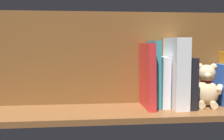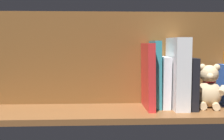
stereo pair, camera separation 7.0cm
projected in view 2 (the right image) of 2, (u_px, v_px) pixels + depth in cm
name	position (u px, v px, depth cm)	size (l,w,h in cm)	color
ground_plane	(112.00, 112.00, 113.32)	(115.80, 28.81, 2.20)	brown
shelf_back_panel	(111.00, 58.00, 123.55)	(115.80, 1.50, 38.98)	brown
teddy_bear	(209.00, 88.00, 116.45)	(13.72, 13.04, 17.55)	#D1B284
book_2	(189.00, 83.00, 116.05)	(2.77, 17.47, 20.10)	black
dictionary_thick_white	(177.00, 73.00, 115.08)	(5.57, 18.05, 27.92)	silver
book_3	(164.00, 82.00, 117.34)	(3.11, 13.91, 20.37)	silver
book_4	(155.00, 74.00, 117.01)	(2.61, 13.66, 26.73)	teal
book_5	(148.00, 76.00, 114.69)	(2.74, 18.09, 25.76)	red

